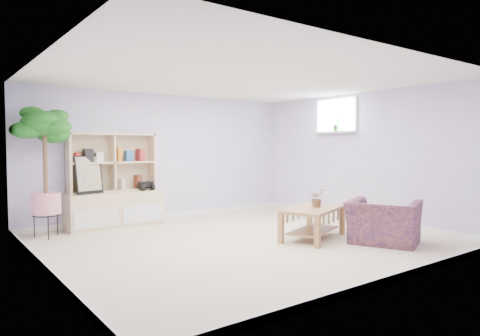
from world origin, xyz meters
TOP-DOWN VIEW (x-y plane):
  - floor at (0.00, 0.00)m, footprint 5.50×5.00m
  - ceiling at (0.00, 0.00)m, footprint 5.50×5.00m
  - walls at (0.00, 0.00)m, footprint 5.51×5.01m
  - baseboard at (0.00, 0.00)m, footprint 5.50×5.00m
  - window at (2.73, 0.60)m, footprint 0.10×0.98m
  - window_sill at (2.67, 0.60)m, footprint 0.14×1.00m
  - storage_unit at (-1.13, 2.24)m, footprint 1.63×0.55m
  - poster at (-1.59, 2.20)m, footprint 0.47×0.18m
  - toy_truck at (-0.59, 2.16)m, footprint 0.36×0.26m
  - coffee_table at (0.95, -0.50)m, footprint 1.31×1.02m
  - table_plant at (1.05, -0.48)m, footprint 0.29×0.26m
  - floor_tree at (-2.30, 1.99)m, footprint 0.99×0.99m
  - armchair at (1.53, -1.34)m, footprint 1.16×1.23m
  - sill_plant at (2.67, 0.55)m, footprint 0.16×0.14m

SIDE VIEW (x-z plane):
  - floor at x=0.00m, z-range -0.01..0.01m
  - baseboard at x=0.00m, z-range 0.00..0.10m
  - coffee_table at x=0.95m, z-range 0.00..0.47m
  - armchair at x=1.53m, z-range 0.00..0.72m
  - table_plant at x=1.05m, z-range 0.47..0.75m
  - toy_truck at x=-0.59m, z-range 0.61..0.79m
  - storage_unit at x=-1.13m, z-range 0.00..1.63m
  - poster at x=-1.59m, z-range 0.61..1.25m
  - floor_tree at x=-2.30m, z-range 0.00..2.02m
  - walls at x=0.00m, z-range 0.00..2.40m
  - window_sill at x=2.67m, z-range 1.66..1.70m
  - sill_plant at x=2.67m, z-range 1.70..1.96m
  - window at x=2.73m, z-range 1.66..2.34m
  - ceiling at x=0.00m, z-range 2.40..2.40m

